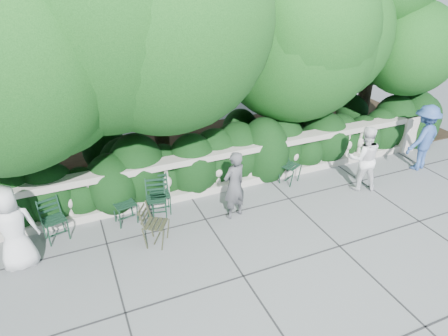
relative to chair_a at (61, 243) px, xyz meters
name	(u,v)px	position (x,y,z in m)	size (l,w,h in m)	color
ground	(244,235)	(3.30, -1.18, 0.00)	(90.00, 90.00, 0.00)	#5A5D63
balustrade	(210,173)	(3.30, 0.62, 0.49)	(12.00, 0.44, 1.00)	#9E998E
shrub_hedge	(193,169)	(3.30, 1.82, 0.00)	(15.00, 2.60, 1.70)	black
chair_a	(61,243)	(0.00, 0.00, 0.00)	(0.44, 0.48, 0.84)	black
chair_b	(130,226)	(1.31, 0.02, 0.00)	(0.44, 0.48, 0.84)	black
chair_c	(158,221)	(1.88, -0.05, 0.00)	(0.44, 0.48, 0.84)	black
chair_d	(162,216)	(2.01, 0.09, 0.00)	(0.44, 0.48, 0.84)	black
chair_f	(294,184)	(5.25, 0.13, 0.00)	(0.44, 0.48, 0.84)	black
chair_weathered	(165,244)	(1.81, -0.82, 0.00)	(0.44, 0.48, 0.84)	black
person_businessman	(13,229)	(-0.64, -0.40, 0.79)	(0.77, 0.50, 1.58)	silver
person_woman_grey	(234,185)	(3.39, -0.49, 0.74)	(0.54, 0.35, 1.47)	#46474C
person_casual_man	(364,158)	(6.55, -0.60, 0.77)	(0.75, 0.58, 1.53)	white
person_older_blue	(423,138)	(8.56, -0.40, 0.84)	(1.08, 0.62, 1.68)	#2E4A8A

